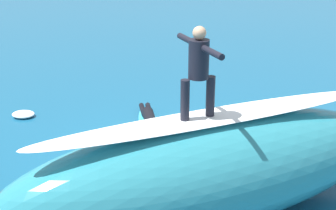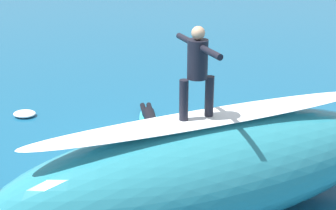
{
  "view_description": "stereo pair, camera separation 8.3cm",
  "coord_description": "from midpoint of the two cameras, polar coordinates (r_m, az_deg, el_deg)",
  "views": [
    {
      "loc": [
        1.81,
        9.62,
        5.11
      ],
      "look_at": [
        0.14,
        0.42,
        1.42
      ],
      "focal_mm": 51.49,
      "sensor_mm": 36.0,
      "label": 1
    },
    {
      "loc": [
        1.73,
        9.63,
        5.11
      ],
      "look_at": [
        0.14,
        0.42,
        1.42
      ],
      "focal_mm": 51.49,
      "sensor_mm": 36.0,
      "label": 2
    }
  ],
  "objects": [
    {
      "name": "wave_crest",
      "position": [
        8.46,
        4.65,
        -7.8
      ],
      "size": [
        7.67,
        3.72,
        1.95
      ],
      "primitive_type": "ellipsoid",
      "rotation": [
        0.0,
        0.0,
        0.23
      ],
      "color": "teal",
      "rests_on": "ground_plane"
    },
    {
      "name": "ground_plane",
      "position": [
        11.04,
        0.11,
        -6.04
      ],
      "size": [
        120.0,
        120.0,
        0.0
      ],
      "primitive_type": "plane",
      "color": "#145175"
    },
    {
      "name": "foam_patch_mid",
      "position": [
        11.24,
        6.28,
        -5.21
      ],
      "size": [
        0.73,
        0.86,
        0.15
      ],
      "primitive_type": "ellipsoid",
      "rotation": [
        0.0,
        0.0,
        1.13
      ],
      "color": "white",
      "rests_on": "ground_plane"
    },
    {
      "name": "wave_foam_lip",
      "position": [
        8.02,
        4.87,
        -1.46
      ],
      "size": [
        6.28,
        2.15,
        0.08
      ],
      "primitive_type": "ellipsoid",
      "rotation": [
        0.0,
        0.0,
        0.23
      ],
      "color": "white",
      "rests_on": "wave_crest"
    },
    {
      "name": "surfboard_riding",
      "position": [
        7.9,
        3.19,
        -1.78
      ],
      "size": [
        1.98,
        0.92,
        0.07
      ],
      "primitive_type": "ellipsoid",
      "rotation": [
        0.0,
        0.0,
        0.23
      ],
      "color": "#EAE5C6",
      "rests_on": "wave_crest"
    },
    {
      "name": "foam_patch_far",
      "position": [
        13.68,
        -16.93,
        -1.05
      ],
      "size": [
        0.75,
        0.68,
        0.15
      ],
      "primitive_type": "ellipsoid",
      "rotation": [
        0.0,
        0.0,
        2.8
      ],
      "color": "white",
      "rests_on": "ground_plane"
    },
    {
      "name": "surfboard_paddling",
      "position": [
        12.54,
        -2.39,
        -2.35
      ],
      "size": [
        0.57,
        2.41,
        0.07
      ],
      "primitive_type": "ellipsoid",
      "rotation": [
        0.0,
        0.0,
        1.55
      ],
      "color": "#33B2D1",
      "rests_on": "ground_plane"
    },
    {
      "name": "surfer_paddling",
      "position": [
        12.6,
        -2.48,
        -1.37
      ],
      "size": [
        0.34,
        1.8,
        0.32
      ],
      "rotation": [
        0.0,
        0.0,
        1.55
      ],
      "color": "black",
      "rests_on": "surfboard_paddling"
    },
    {
      "name": "surfer_riding",
      "position": [
        7.59,
        3.33,
        4.62
      ],
      "size": [
        0.59,
        1.42,
        1.52
      ],
      "rotation": [
        0.0,
        0.0,
        0.23
      ],
      "color": "black",
      "rests_on": "surfboard_riding"
    }
  ]
}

